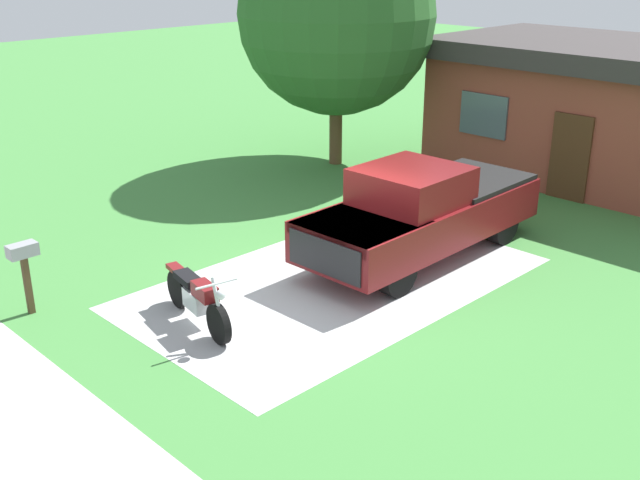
{
  "coord_description": "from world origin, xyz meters",
  "views": [
    {
      "loc": [
        8.91,
        -9.23,
        5.89
      ],
      "look_at": [
        -0.12,
        -0.3,
        0.9
      ],
      "focal_mm": 42.65,
      "sensor_mm": 36.0,
      "label": 1
    }
  ],
  "objects_px": {
    "mailbox": "(24,260)",
    "motorcycle": "(197,298)",
    "shade_tree": "(337,14)",
    "pickup_truck": "(424,210)",
    "neighbor_house": "(621,112)"
  },
  "relations": [
    {
      "from": "motorcycle",
      "to": "shade_tree",
      "type": "height_order",
      "value": "shade_tree"
    },
    {
      "from": "shade_tree",
      "to": "pickup_truck",
      "type": "bearing_deg",
      "value": -31.34
    },
    {
      "from": "pickup_truck",
      "to": "shade_tree",
      "type": "xyz_separation_m",
      "value": [
        -5.98,
        3.64,
        3.14
      ]
    },
    {
      "from": "mailbox",
      "to": "neighbor_house",
      "type": "height_order",
      "value": "neighbor_house"
    },
    {
      "from": "motorcycle",
      "to": "mailbox",
      "type": "distance_m",
      "value": 2.99
    },
    {
      "from": "shade_tree",
      "to": "neighbor_house",
      "type": "xyz_separation_m",
      "value": [
        6.25,
        4.19,
        -2.3
      ]
    },
    {
      "from": "motorcycle",
      "to": "shade_tree",
      "type": "bearing_deg",
      "value": 121.34
    },
    {
      "from": "pickup_truck",
      "to": "shade_tree",
      "type": "relative_size",
      "value": 0.84
    },
    {
      "from": "pickup_truck",
      "to": "neighbor_house",
      "type": "relative_size",
      "value": 0.59
    },
    {
      "from": "pickup_truck",
      "to": "mailbox",
      "type": "height_order",
      "value": "pickup_truck"
    },
    {
      "from": "shade_tree",
      "to": "motorcycle",
      "type": "bearing_deg",
      "value": -58.66
    },
    {
      "from": "neighbor_house",
      "to": "shade_tree",
      "type": "bearing_deg",
      "value": -146.13
    },
    {
      "from": "motorcycle",
      "to": "pickup_truck",
      "type": "relative_size",
      "value": 0.39
    },
    {
      "from": "mailbox",
      "to": "motorcycle",
      "type": "bearing_deg",
      "value": 37.32
    },
    {
      "from": "pickup_truck",
      "to": "shade_tree",
      "type": "bearing_deg",
      "value": 148.66
    }
  ]
}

